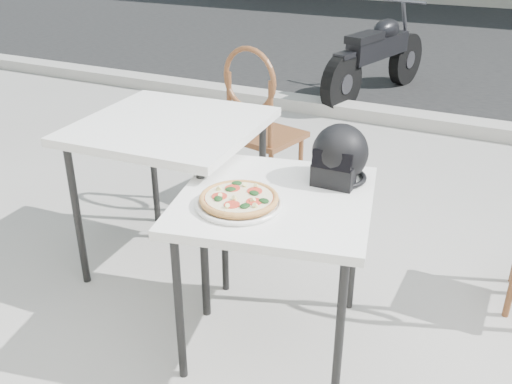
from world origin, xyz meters
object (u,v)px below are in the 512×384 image
at_px(cafe_table_main, 275,210).
at_px(cafe_chair_side, 259,119).
at_px(cafe_table_side, 171,136).
at_px(plate, 239,204).
at_px(pizza, 239,198).
at_px(helmet, 339,156).
at_px(motorcycle, 377,58).

bearing_deg(cafe_table_main, cafe_chair_side, 118.13).
xyz_separation_m(cafe_table_side, cafe_chair_side, (0.10, 0.84, -0.16)).
distance_m(plate, pizza, 0.02).
distance_m(helmet, motorcycle, 3.84).
xyz_separation_m(pizza, cafe_table_side, (-0.65, 0.51, -0.02)).
xyz_separation_m(cafe_table_main, helmet, (0.18, 0.26, 0.18)).
bearing_deg(cafe_chair_side, plate, 125.42).
bearing_deg(cafe_table_main, cafe_table_side, 153.93).
relative_size(cafe_table_main, cafe_table_side, 1.01).
relative_size(plate, motorcycle, 0.23).
relative_size(pizza, helmet, 1.63).
height_order(plate, cafe_chair_side, cafe_chair_side).
bearing_deg(cafe_table_main, pizza, -122.59).
height_order(pizza, helmet, helmet).
bearing_deg(pizza, plate, -129.67).
height_order(cafe_table_main, helmet, helmet).
bearing_deg(pizza, helmet, 55.92).
bearing_deg(plate, cafe_table_main, 57.40).
relative_size(cafe_table_main, cafe_chair_side, 0.86).
bearing_deg(helmet, cafe_table_side, 173.22).
height_order(helmet, motorcycle, helmet).
relative_size(cafe_table_main, pizza, 2.25).
distance_m(cafe_table_side, motorcycle, 3.64).
distance_m(plate, cafe_chair_side, 1.47).
distance_m(plate, helmet, 0.50).
relative_size(plate, pizza, 1.06).
relative_size(cafe_table_side, motorcycle, 0.49).
distance_m(cafe_table_main, cafe_table_side, 0.83).
height_order(pizza, cafe_table_side, cafe_table_side).
bearing_deg(cafe_table_side, pizza, -37.86).
distance_m(cafe_table_main, cafe_chair_side, 1.37).
height_order(pizza, motorcycle, motorcycle).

